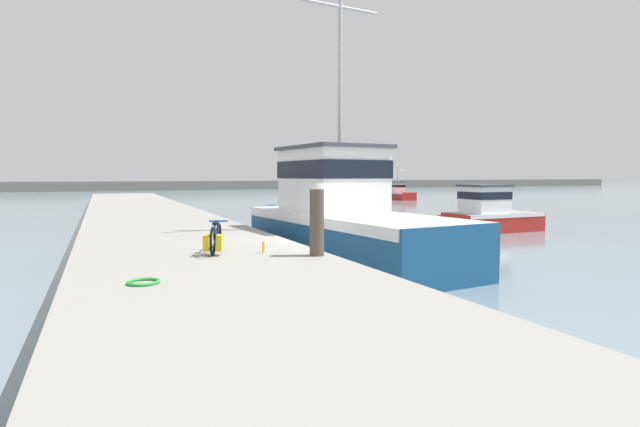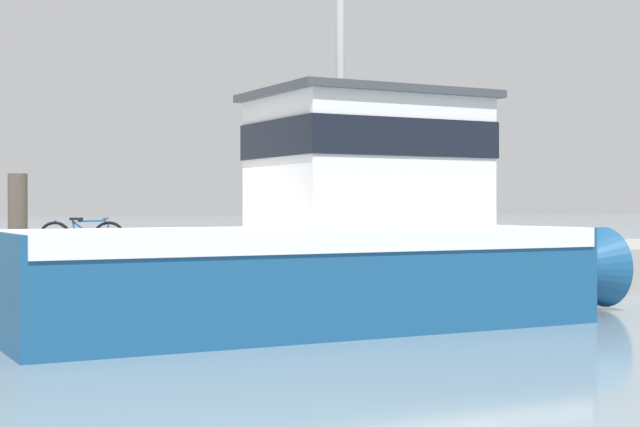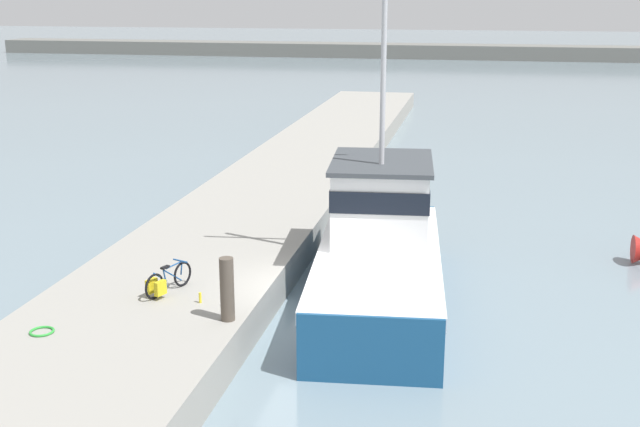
# 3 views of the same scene
# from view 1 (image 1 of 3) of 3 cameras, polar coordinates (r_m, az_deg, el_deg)

# --- Properties ---
(ground_plane) EXTENTS (320.00, 320.00, 0.00)m
(ground_plane) POSITION_cam_1_polar(r_m,az_deg,el_deg) (13.95, 0.91, -6.92)
(ground_plane) COLOR gray
(dock_pier) EXTENTS (5.36, 80.00, 0.97)m
(dock_pier) POSITION_cam_1_polar(r_m,az_deg,el_deg) (12.79, -14.42, -5.88)
(dock_pier) COLOR gray
(dock_pier) RESTS_ON ground_plane
(far_shoreline) EXTENTS (180.00, 5.00, 1.69)m
(far_shoreline) POSITION_cam_1_polar(r_m,az_deg,el_deg) (102.85, -3.47, 3.32)
(far_shoreline) COLOR slate
(far_shoreline) RESTS_ON ground_plane
(fishing_boat_main) EXTENTS (3.98, 10.91, 9.50)m
(fishing_boat_main) POSITION_cam_1_polar(r_m,az_deg,el_deg) (16.21, 2.43, -0.35)
(fishing_boat_main) COLOR navy
(fishing_boat_main) RESTS_ON ground_plane
(boat_orange_near) EXTENTS (2.30, 5.93, 3.70)m
(boat_orange_near) POSITION_cam_1_polar(r_m,az_deg,el_deg) (57.43, 8.92, 2.32)
(boat_orange_near) COLOR #AD231E
(boat_orange_near) RESTS_ON ground_plane
(boat_white_moored) EXTENTS (5.56, 2.14, 2.30)m
(boat_white_moored) POSITION_cam_1_polar(r_m,az_deg,el_deg) (25.65, 18.71, 0.01)
(boat_white_moored) COLOR #AD231E
(boat_white_moored) RESTS_ON ground_plane
(bicycle_touring) EXTENTS (0.76, 1.57, 0.70)m
(bicycle_touring) POSITION_cam_1_polar(r_m,az_deg,el_deg) (11.51, -11.91, -2.91)
(bicycle_touring) COLOR black
(bicycle_touring) RESTS_ON dock_pier
(mooring_post) EXTENTS (0.32, 0.32, 1.46)m
(mooring_post) POSITION_cam_1_polar(r_m,az_deg,el_deg) (10.91, -0.36, -1.04)
(mooring_post) COLOR #51473D
(mooring_post) RESTS_ON dock_pier
(hose_coil) EXTENTS (0.53, 0.53, 0.05)m
(hose_coil) POSITION_cam_1_polar(r_m,az_deg,el_deg) (8.70, -19.52, -7.38)
(hose_coil) COLOR green
(hose_coil) RESTS_ON dock_pier
(water_bottle_on_curb) EXTENTS (0.06, 0.06, 0.25)m
(water_bottle_on_curb) POSITION_cam_1_polar(r_m,az_deg,el_deg) (11.45, -6.47, -3.85)
(water_bottle_on_curb) COLOR yellow
(water_bottle_on_curb) RESTS_ON dock_pier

